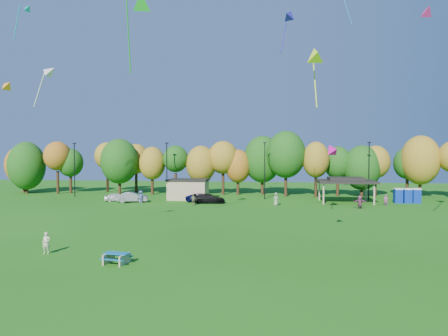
# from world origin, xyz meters

# --- Properties ---
(ground) EXTENTS (160.00, 160.00, 0.00)m
(ground) POSITION_xyz_m (0.00, 0.00, 0.00)
(ground) COLOR #19600F
(ground) RESTS_ON ground
(tree_line) EXTENTS (93.57, 10.55, 11.15)m
(tree_line) POSITION_xyz_m (-1.03, 45.51, 5.91)
(tree_line) COLOR black
(tree_line) RESTS_ON ground
(lamp_posts) EXTENTS (64.50, 0.25, 9.09)m
(lamp_posts) POSITION_xyz_m (2.00, 40.00, 4.90)
(lamp_posts) COLOR black
(lamp_posts) RESTS_ON ground
(utility_building) EXTENTS (6.30, 4.30, 3.25)m
(utility_building) POSITION_xyz_m (-10.00, 38.00, 1.64)
(utility_building) COLOR tan
(utility_building) RESTS_ON ground
(pavilion) EXTENTS (8.20, 6.20, 3.77)m
(pavilion) POSITION_xyz_m (14.00, 37.00, 3.23)
(pavilion) COLOR tan
(pavilion) RESTS_ON ground
(porta_potties) EXTENTS (3.75, 1.33, 2.18)m
(porta_potties) POSITION_xyz_m (22.88, 37.46, 1.10)
(porta_potties) COLOR #0B2C97
(porta_potties) RESTS_ON ground
(picnic_table) EXTENTS (1.88, 1.65, 0.72)m
(picnic_table) POSITION_xyz_m (-6.87, 1.16, 0.42)
(picnic_table) COLOR tan
(picnic_table) RESTS_ON ground
(kite_flyer) EXTENTS (0.62, 0.44, 1.58)m
(kite_flyer) POSITION_xyz_m (-12.90, 3.01, 0.79)
(kite_flyer) COLOR beige
(kite_flyer) RESTS_ON ground
(car_a) EXTENTS (3.93, 2.43, 1.25)m
(car_a) POSITION_xyz_m (-20.37, 34.49, 0.62)
(car_a) COLOR white
(car_a) RESTS_ON ground
(car_b) EXTENTS (4.83, 2.63, 1.51)m
(car_b) POSITION_xyz_m (-17.59, 33.62, 0.76)
(car_b) COLOR gray
(car_b) RESTS_ON ground
(car_c) EXTENTS (5.13, 3.52, 1.30)m
(car_c) POSITION_xyz_m (-7.27, 34.68, 0.65)
(car_c) COLOR #0B0D46
(car_c) RESTS_ON ground
(car_d) EXTENTS (4.91, 2.36, 1.38)m
(car_d) POSITION_xyz_m (-6.01, 33.75, 0.69)
(car_d) COLOR black
(car_d) RESTS_ON ground
(far_person_0) EXTENTS (0.66, 0.54, 1.57)m
(far_person_0) POSITION_xyz_m (18.88, 33.73, 0.79)
(far_person_0) COLOR #9B497C
(far_person_0) RESTS_ON ground
(far_person_1) EXTENTS (1.08, 1.00, 1.85)m
(far_person_1) POSITION_xyz_m (3.73, 31.98, 0.93)
(far_person_1) COLOR gray
(far_person_1) RESTS_ON ground
(far_person_2) EXTENTS (1.34, 1.18, 1.80)m
(far_person_2) POSITION_xyz_m (-16.08, 33.03, 0.90)
(far_person_2) COLOR #455298
(far_person_2) RESTS_ON ground
(far_person_3) EXTENTS (0.91, 0.40, 1.55)m
(far_person_3) POSITION_xyz_m (-7.82, 31.11, 0.77)
(far_person_3) COLOR #878A54
(far_person_3) RESTS_ON ground
(far_person_4) EXTENTS (1.73, 0.79, 1.80)m
(far_person_4) POSITION_xyz_m (14.63, 30.12, 0.90)
(far_person_4) COLOR #873864
(far_person_4) RESTS_ON ground
(kite_0) EXTENTS (2.47, 1.53, 4.28)m
(kite_0) POSITION_xyz_m (-25.01, 19.89, 24.02)
(kite_0) COLOR #0BA0AE
(kite_2) EXTENTS (1.31, 1.62, 1.55)m
(kite_2) POSITION_xyz_m (17.38, 15.55, 20.46)
(kite_2) COLOR #DA2483
(kite_3) EXTENTS (2.07, 0.94, 3.39)m
(kite_3) POSITION_xyz_m (-13.91, 5.56, 13.58)
(kite_3) COLOR #B9B9B9
(kite_4) EXTENTS (3.03, 1.83, 5.31)m
(kite_4) POSITION_xyz_m (-22.27, 12.20, 13.76)
(kite_4) COLOR orange
(kite_10) EXTENTS (1.82, 2.72, 4.48)m
(kite_10) POSITION_xyz_m (4.88, 17.12, 21.06)
(kite_10) COLOR navy
(kite_11) EXTENTS (1.83, 3.55, 5.67)m
(kite_11) POSITION_xyz_m (6.88, 12.01, 15.90)
(kite_11) COLOR #E0FF1A
(kite_12) EXTENTS (1.54, 1.63, 1.30)m
(kite_12) POSITION_xyz_m (7.97, 9.40, 7.61)
(kite_12) COLOR #CD0B86
(kite_15) EXTENTS (2.17, 4.59, 7.61)m
(kite_15) POSITION_xyz_m (-8.10, 10.14, 20.46)
(kite_15) COLOR #16A51F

